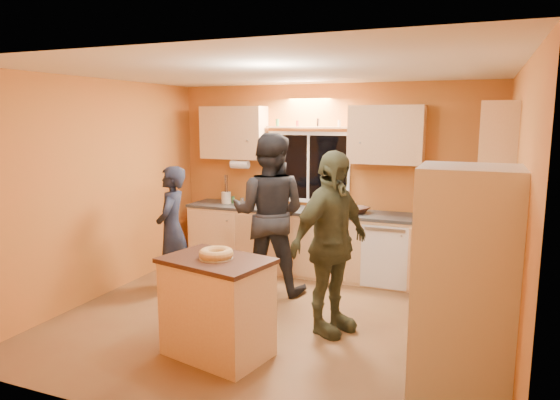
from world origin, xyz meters
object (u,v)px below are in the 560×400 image
at_px(island, 217,306).
at_px(person_left, 172,229).
at_px(person_center, 269,214).
at_px(refrigerator, 464,285).
at_px(person_right, 331,243).

bearing_deg(island, person_left, 148.27).
height_order(island, person_left, person_left).
xyz_separation_m(island, person_center, (-0.24, 1.74, 0.52)).
bearing_deg(refrigerator, person_center, 144.65).
distance_m(refrigerator, island, 2.12).
relative_size(refrigerator, person_left, 1.15).
height_order(island, person_right, person_right).
bearing_deg(refrigerator, person_right, 148.97).
bearing_deg(island, person_center, 110.14).
distance_m(refrigerator, person_left, 3.65).
relative_size(refrigerator, person_right, 0.98).
bearing_deg(person_center, person_left, 11.66).
relative_size(refrigerator, island, 1.70).
bearing_deg(person_center, person_right, 131.59).
height_order(refrigerator, person_center, person_center).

